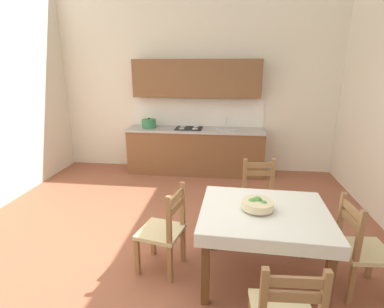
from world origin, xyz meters
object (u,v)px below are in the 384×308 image
object	(u,v)px
dining_table	(264,223)
dining_chair_kitchen_side	(259,199)
dining_chair_window_side	(361,250)
dining_chair_tv_side	(164,231)
kitchen_cabinetry	(196,131)
fruit_bowl	(257,204)

from	to	relation	value
dining_table	dining_chair_kitchen_side	size ratio (longest dim) A/B	1.34
dining_chair_window_side	dining_chair_tv_side	distance (m)	1.88
dining_chair_tv_side	dining_chair_kitchen_side	size ratio (longest dim) A/B	1.00
kitchen_cabinetry	dining_chair_kitchen_side	distance (m)	2.42
dining_chair_tv_side	dining_chair_kitchen_side	distance (m)	1.39
kitchen_cabinetry	dining_chair_tv_side	xyz separation A→B (m)	(0.01, -3.05, -0.41)
dining_chair_window_side	dining_chair_tv_side	xyz separation A→B (m)	(-1.88, 0.09, 0.00)
dining_table	fruit_bowl	distance (m)	0.20
dining_table	fruit_bowl	xyz separation A→B (m)	(-0.07, -0.00, 0.19)
kitchen_cabinetry	dining_chair_kitchen_side	size ratio (longest dim) A/B	2.88
dining_table	dining_chair_window_side	world-z (taller)	dining_chair_window_side
dining_chair_window_side	dining_chair_tv_side	bearing A→B (deg)	177.12
kitchen_cabinetry	dining_table	world-z (taller)	kitchen_cabinetry
dining_chair_window_side	dining_chair_kitchen_side	bearing A→B (deg)	129.22
kitchen_cabinetry	dining_chair_kitchen_side	world-z (taller)	kitchen_cabinetry
dining_chair_window_side	fruit_bowl	bearing A→B (deg)	176.07
kitchen_cabinetry	dining_chair_tv_side	size ratio (longest dim) A/B	2.88
dining_chair_tv_side	kitchen_cabinetry	bearing A→B (deg)	90.21
kitchen_cabinetry	fruit_bowl	size ratio (longest dim) A/B	8.91
dining_table	kitchen_cabinetry	bearing A→B (deg)	107.99
dining_table	dining_chair_tv_side	size ratio (longest dim) A/B	1.34
fruit_bowl	dining_chair_window_side	bearing A→B (deg)	-3.93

